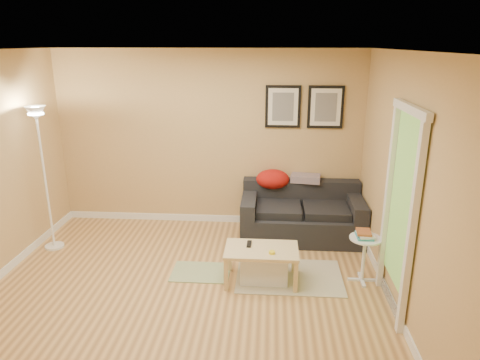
{
  "coord_description": "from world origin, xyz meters",
  "views": [
    {
      "loc": [
        0.92,
        -4.26,
        2.68
      ],
      "look_at": [
        0.55,
        0.85,
        1.05
      ],
      "focal_mm": 32.62,
      "sensor_mm": 36.0,
      "label": 1
    }
  ],
  "objects_px": {
    "side_table": "(363,259)",
    "floor_lamp": "(46,184)",
    "sofa": "(302,212)",
    "book_stack": "(364,234)",
    "storage_bin": "(264,266)",
    "coffee_table": "(261,265)"
  },
  "relations": [
    {
      "from": "side_table",
      "to": "floor_lamp",
      "type": "xyz_separation_m",
      "value": [
        -4.02,
        0.59,
        0.64
      ]
    },
    {
      "from": "sofa",
      "to": "book_stack",
      "type": "height_order",
      "value": "sofa"
    },
    {
      "from": "book_stack",
      "to": "floor_lamp",
      "type": "bearing_deg",
      "value": 156.14
    },
    {
      "from": "storage_bin",
      "to": "floor_lamp",
      "type": "xyz_separation_m",
      "value": [
        -2.88,
        0.63,
        0.74
      ]
    },
    {
      "from": "side_table",
      "to": "book_stack",
      "type": "xyz_separation_m",
      "value": [
        -0.01,
        0.01,
        0.31
      ]
    },
    {
      "from": "book_stack",
      "to": "coffee_table",
      "type": "bearing_deg",
      "value": 169.64
    },
    {
      "from": "storage_bin",
      "to": "side_table",
      "type": "height_order",
      "value": "side_table"
    },
    {
      "from": "coffee_table",
      "to": "book_stack",
      "type": "distance_m",
      "value": 1.23
    },
    {
      "from": "book_stack",
      "to": "side_table",
      "type": "bearing_deg",
      "value": -63.88
    },
    {
      "from": "sofa",
      "to": "coffee_table",
      "type": "relative_size",
      "value": 2.03
    },
    {
      "from": "side_table",
      "to": "floor_lamp",
      "type": "height_order",
      "value": "floor_lamp"
    },
    {
      "from": "sofa",
      "to": "storage_bin",
      "type": "xyz_separation_m",
      "value": [
        -0.5,
        -1.23,
        -0.2
      ]
    },
    {
      "from": "book_stack",
      "to": "floor_lamp",
      "type": "relative_size",
      "value": 0.12
    },
    {
      "from": "floor_lamp",
      "to": "sofa",
      "type": "bearing_deg",
      "value": 9.97
    },
    {
      "from": "side_table",
      "to": "storage_bin",
      "type": "bearing_deg",
      "value": -177.63
    },
    {
      "from": "coffee_table",
      "to": "book_stack",
      "type": "relative_size",
      "value": 3.54
    },
    {
      "from": "storage_bin",
      "to": "side_table",
      "type": "bearing_deg",
      "value": 2.37
    },
    {
      "from": "storage_bin",
      "to": "side_table",
      "type": "relative_size",
      "value": 1.01
    },
    {
      "from": "side_table",
      "to": "floor_lamp",
      "type": "distance_m",
      "value": 4.11
    },
    {
      "from": "floor_lamp",
      "to": "side_table",
      "type": "bearing_deg",
      "value": -8.29
    },
    {
      "from": "coffee_table",
      "to": "side_table",
      "type": "relative_size",
      "value": 1.51
    },
    {
      "from": "book_stack",
      "to": "floor_lamp",
      "type": "xyz_separation_m",
      "value": [
        -4.01,
        0.57,
        0.32
      ]
    }
  ]
}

